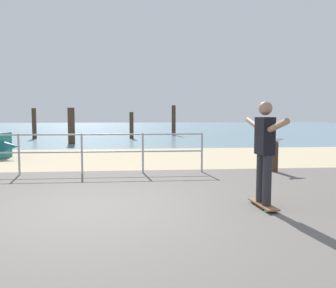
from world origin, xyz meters
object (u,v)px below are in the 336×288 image
object	(u,v)px
skateboard	(263,204)
bollard_short	(275,157)
seagull	(274,139)
skateboarder	(265,146)

from	to	relation	value
skateboard	bollard_short	bearing A→B (deg)	65.08
seagull	bollard_short	bearing A→B (deg)	6.42
bollard_short	seagull	distance (m)	0.48
skateboard	seagull	xyz separation A→B (m)	(1.57, 3.42, 0.81)
skateboarder	bollard_short	size ratio (longest dim) A/B	2.07
bollard_short	seagull	world-z (taller)	seagull
skateboard	bollard_short	distance (m)	3.79
skateboarder	seagull	bearing A→B (deg)	65.30
bollard_short	skateboarder	bearing A→B (deg)	-114.92
skateboarder	bollard_short	world-z (taller)	skateboarder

